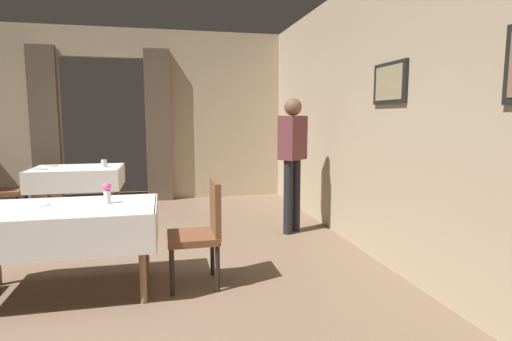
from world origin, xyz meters
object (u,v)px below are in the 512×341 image
Objects in this scene: dining_table_far at (77,174)px; plate_mid_b at (34,205)px; dining_table_mid at (63,219)px; person_waiter_by_doorway at (293,154)px; chair_far_left at (0,187)px; plate_far_b at (51,166)px; plate_far_c at (39,169)px; chair_mid_right at (202,228)px; glass_far_a at (104,163)px; flower_vase_mid at (107,192)px.

plate_mid_b reaches higher than dining_table_far.
person_waiter_by_doorway is (2.42, 1.37, 0.38)m from dining_table_mid.
chair_far_left is at bearing 114.23° from plate_mid_b.
plate_far_b is 0.98× the size of plate_far_c.
dining_table_far is 3.28m from chair_mid_right.
chair_mid_right is 8.15× the size of glass_far_a.
dining_table_mid is at bearing -62.49° from chair_far_left.
dining_table_mid is 1.15m from chair_mid_right.
chair_far_left reaches higher than glass_far_a.
chair_mid_right reaches higher than dining_table_far.
plate_far_b is (-0.84, 3.08, 0.11)m from dining_table_mid.
person_waiter_by_doorway reaches higher than chair_far_left.
plate_mid_b is at bearing -75.81° from plate_far_c.
glass_far_a is (0.39, -0.07, 0.16)m from dining_table_far.
chair_far_left is 0.60m from plate_far_c.
plate_far_c reaches higher than dining_table_far.
dining_table_far is 3.22m from person_waiter_by_doorway.
chair_mid_right is 4.13× the size of plate_mid_b.
chair_mid_right reaches higher than dining_table_mid.
dining_table_far is 0.43m from glass_far_a.
dining_table_far is 10.99× the size of glass_far_a.
dining_table_far is at bearing 18.26° from plate_far_c.
dining_table_far is 5.61× the size of plate_far_c.
dining_table_far is at bearing 118.47° from chair_mid_right.
dining_table_mid is at bearing -89.29° from glass_far_a.
flower_vase_mid is 2.90m from plate_far_c.
person_waiter_by_doorway is (3.26, -1.71, 0.27)m from plate_far_b.
flower_vase_mid is (0.35, 0.06, 0.20)m from dining_table_mid.
dining_table_mid is 0.40m from flower_vase_mid.
dining_table_mid is 1.62× the size of chair_far_left.
person_waiter_by_doorway reaches higher than dining_table_far.
flower_vase_mid reaches higher than plate_far_c.
dining_table_far is 1.02m from chair_far_left.
dining_table_far is 1.35× the size of chair_far_left.
chair_far_left is at bearing 132.56° from chair_mid_right.
plate_far_b is at bearing 101.32° from plate_mid_b.
chair_mid_right is at bearing -7.72° from flower_vase_mid.
glass_far_a is (-0.38, 2.70, -0.04)m from flower_vase_mid.
plate_far_b is (-1.18, 3.03, -0.09)m from flower_vase_mid.
chair_far_left is 2.92m from plate_mid_b.
glass_far_a is 2.83m from person_waiter_by_doorway.
chair_mid_right reaches higher than flower_vase_mid.
glass_far_a is at bearing -10.34° from dining_table_far.
dining_table_far is at bearing 169.66° from glass_far_a.
chair_far_left is 4.13× the size of plate_mid_b.
dining_table_far is 0.51m from plate_far_c.
chair_mid_right is at bearing -47.44° from chair_far_left.
plate_far_b is 0.41m from plate_far_c.
person_waiter_by_doorway is at bearing -27.73° from plate_far_b.
dining_table_far is 7.05× the size of flower_vase_mid.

